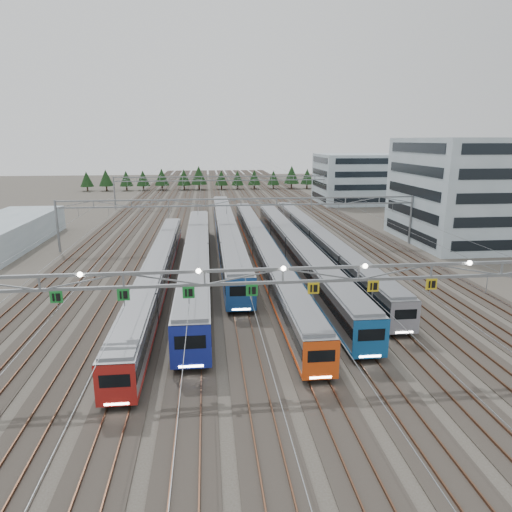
{
  "coord_description": "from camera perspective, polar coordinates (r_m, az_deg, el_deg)",
  "views": [
    {
      "loc": [
        -5.28,
        -31.0,
        16.77
      ],
      "look_at": [
        0.28,
        20.62,
        3.5
      ],
      "focal_mm": 32.0,
      "sensor_mm": 36.0,
      "label": 1
    }
  ],
  "objects": [
    {
      "name": "treeline",
      "position": [
        159.88,
        -2.33,
        9.83
      ],
      "size": [
        106.4,
        5.6,
        7.02
      ],
      "color": "#332114",
      "rests_on": "ground"
    },
    {
      "name": "depot_bldg_mid",
      "position": [
        103.5,
        22.01,
        7.61
      ],
      "size": [
        14.0,
        16.0,
        12.99
      ],
      "primitive_type": "cube",
      "color": "#98ADB6",
      "rests_on": "ground"
    },
    {
      "name": "gantry_far",
      "position": [
        116.58,
        -3.57,
        9.2
      ],
      "size": [
        56.36,
        0.36,
        8.0
      ],
      "color": "gray",
      "rests_on": "ground"
    },
    {
      "name": "train_a",
      "position": [
        54.98,
        -12.15,
        -1.64
      ],
      "size": [
        2.6,
        53.11,
        3.38
      ],
      "color": "black",
      "rests_on": "ground"
    },
    {
      "name": "train_d",
      "position": [
        64.47,
        0.73,
        1.06
      ],
      "size": [
        2.64,
        68.83,
        3.43
      ],
      "color": "black",
      "rests_on": "ground"
    },
    {
      "name": "gantry_near",
      "position": [
        32.78,
        3.32,
        -2.87
      ],
      "size": [
        56.36,
        0.61,
        8.08
      ],
      "color": "gray",
      "rests_on": "ground"
    },
    {
      "name": "track_bed",
      "position": [
        131.99,
        -3.84,
        7.66
      ],
      "size": [
        54.0,
        260.0,
        5.42
      ],
      "color": "#2D2823",
      "rests_on": "ground"
    },
    {
      "name": "train_e",
      "position": [
        63.41,
        4.96,
        0.92
      ],
      "size": [
        2.86,
        59.96,
        3.72
      ],
      "color": "black",
      "rests_on": "ground"
    },
    {
      "name": "gantry_mid",
      "position": [
        71.95,
        -1.88,
        6.03
      ],
      "size": [
        56.36,
        0.36,
        8.0
      ],
      "color": "gray",
      "rests_on": "ground"
    },
    {
      "name": "west_shed",
      "position": [
        84.07,
        -28.85,
        2.57
      ],
      "size": [
        10.0,
        30.0,
        4.42
      ],
      "primitive_type": "cube",
      "color": "#98ADB6",
      "rests_on": "ground"
    },
    {
      "name": "depot_bldg_south",
      "position": [
        83.56,
        24.63,
        7.4
      ],
      "size": [
        18.0,
        22.0,
        17.07
      ],
      "primitive_type": "cube",
      "color": "#98ADB6",
      "rests_on": "ground"
    },
    {
      "name": "train_c",
      "position": [
        74.82,
        -3.71,
        3.1
      ],
      "size": [
        3.03,
        63.94,
        3.95
      ],
      "color": "black",
      "rests_on": "ground"
    },
    {
      "name": "ground",
      "position": [
        35.64,
        3.2,
        -13.76
      ],
      "size": [
        400.0,
        400.0,
        0.0
      ],
      "primitive_type": "plane",
      "color": "#47423A",
      "rests_on": "ground"
    },
    {
      "name": "train_b",
      "position": [
        58.62,
        -7.39,
        -0.13
      ],
      "size": [
        3.06,
        52.91,
        3.99
      ],
      "color": "black",
      "rests_on": "ground"
    },
    {
      "name": "depot_bldg_north",
      "position": [
        128.7,
        12.77,
        9.42
      ],
      "size": [
        22.0,
        18.0,
        13.02
      ],
      "primitive_type": "cube",
      "color": "#98ADB6",
      "rests_on": "ground"
    },
    {
      "name": "train_f",
      "position": [
        69.62,
        7.74,
        1.95
      ],
      "size": [
        2.67,
        62.75,
        3.47
      ],
      "color": "black",
      "rests_on": "ground"
    }
  ]
}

